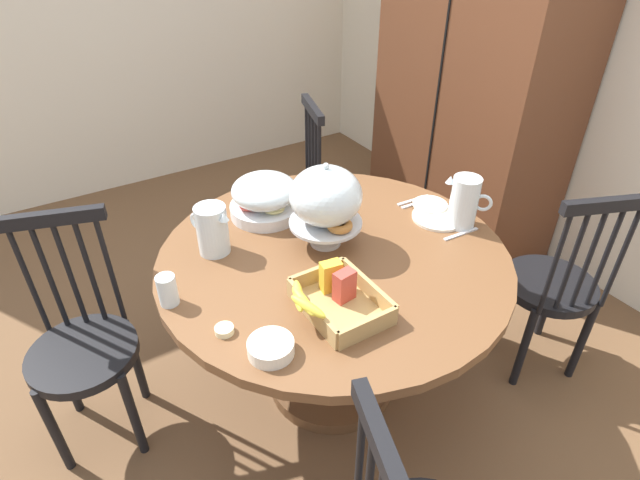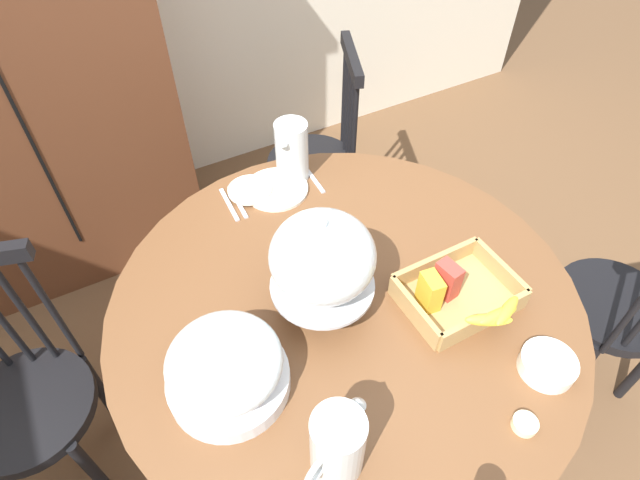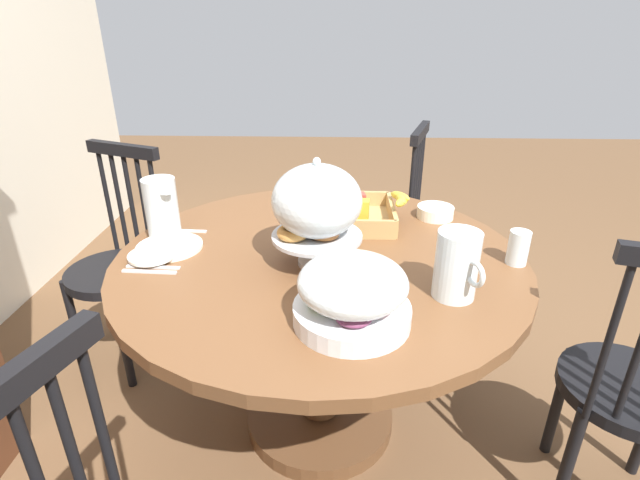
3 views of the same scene
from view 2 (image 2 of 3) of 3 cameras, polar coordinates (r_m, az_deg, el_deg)
The scene contains 18 objects.
ground_plane at distance 2.06m, azimuth 2.31°, elevation -21.85°, with size 10.00×10.00×0.00m, color brown.
wooden_armoire at distance 2.32m, azimuth -31.76°, elevation 16.40°, with size 1.18×0.60×1.96m.
dining_table at distance 1.63m, azimuth 2.57°, elevation -10.31°, with size 1.34×1.34×0.74m.
windsor_chair_by_cabinet at distance 2.07m, azimuth 29.96°, elevation -6.73°, with size 0.43×0.42×0.97m.
windsor_chair_facing_door at distance 2.36m, azimuth -0.31°, elevation 8.48°, with size 0.43×0.43×0.97m.
windsor_chair_far_side at distance 1.85m, azimuth -29.52°, elevation -15.19°, with size 0.42×0.42×0.97m.
pastry_stand_with_dome at distance 1.30m, azimuth 0.27°, elevation -2.16°, with size 0.28×0.28×0.34m.
fruit_platter_covered at distance 1.28m, azimuth -10.35°, elevation -13.70°, with size 0.30×0.30×0.18m.
orange_juice_pitcher at distance 1.18m, azimuth 1.91°, elevation -21.76°, with size 0.19×0.12×0.19m.
milk_pitcher at distance 1.78m, azimuth -3.10°, elevation 9.50°, with size 0.17×0.14×0.22m.
cereal_basket at distance 1.48m, azimuth 15.00°, elevation -5.82°, with size 0.32×0.30×0.12m.
china_plate_large at distance 1.79m, azimuth -4.86°, elevation 5.62°, with size 0.22×0.22×0.01m, color white.
china_plate_small at distance 1.78m, azimuth -7.77°, elevation 5.51°, with size 0.15×0.15×0.01m, color white.
cereal_bowl at distance 1.45m, azimuth 23.79°, elevation -12.49°, with size 0.14×0.14×0.04m, color white.
butter_dish at distance 1.36m, azimuth 21.65°, elevation -18.34°, with size 0.06×0.06×0.02m, color beige.
table_knife at distance 1.76m, azimuth -9.07°, elevation 4.17°, with size 0.17×0.01×0.01m, color silver.
dinner_fork at distance 1.75m, azimuth -9.99°, elevation 3.87°, with size 0.17×0.01×0.01m, color silver.
soup_spoon at distance 1.83m, azimuth -0.78°, elevation 6.84°, with size 0.17×0.01×0.01m, color silver.
Camera 2 is at (-0.42, -0.61, 1.92)m, focal length 29.02 mm.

